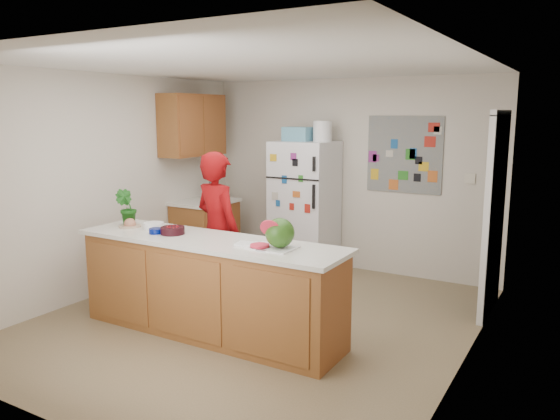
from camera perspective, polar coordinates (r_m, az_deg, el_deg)
The scene contains 26 objects.
floor at distance 5.62m, azimuth -2.43°, elevation -11.52°, with size 4.00×4.50×0.02m, color brown.
wall_back at distance 7.27m, azimuth 7.17°, elevation 3.64°, with size 4.00×0.02×2.50m, color beige.
wall_left at distance 6.58m, azimuth -17.43°, elevation 2.58°, with size 0.02×4.50×2.50m, color beige.
wall_right at distance 4.54m, azimuth 19.35°, elevation -0.74°, with size 0.02×4.50×2.50m, color beige.
ceiling at distance 5.24m, azimuth -2.64°, elevation 15.04°, with size 4.00×4.50×0.02m, color white.
doorway at distance 5.99m, azimuth 21.67°, elevation -0.60°, with size 0.03×0.85×2.04m, color black.
peninsula_base at distance 5.19m, azimuth -7.36°, elevation -8.16°, with size 2.60×0.62×0.88m, color brown.
peninsula_top at distance 5.06m, azimuth -7.48°, elevation -3.21°, with size 2.68×0.70×0.04m, color silver.
side_counter_base at distance 7.48m, azimuth -7.79°, elevation -2.56°, with size 0.60×0.80×0.86m, color brown.
side_counter_top at distance 7.40m, azimuth -7.87°, elevation 0.84°, with size 0.64×0.84×0.04m, color silver.
upper_cabinets at distance 7.35m, azimuth -9.11°, elevation 8.74°, with size 0.35×1.00×0.80m, color brown.
refrigerator at distance 7.18m, azimuth 2.60°, elevation 0.40°, with size 0.75×0.70×1.70m, color silver.
fridge_top_bin at distance 7.13m, azimuth 1.94°, elevation 7.94°, with size 0.35×0.28×0.18m, color #5999B2.
photo_collage at distance 6.96m, azimuth 12.86°, elevation 5.67°, with size 0.95×0.01×0.95m, color slate.
person at distance 5.72m, azimuth -6.50°, elevation -2.28°, with size 0.61×0.40×1.67m, color #710608.
blender_appliance at distance 7.45m, azimuth -6.93°, elevation 2.56°, with size 0.13×0.13×0.38m, color black.
cutting_board at distance 4.66m, azimuth -0.79°, elevation -3.96°, with size 0.39×0.29×0.01m, color white.
watermelon at distance 4.62m, azimuth -0.03°, elevation -2.40°, with size 0.25×0.25×0.25m, color #336013.
watermelon_slice at distance 4.67m, azimuth -2.14°, elevation -3.74°, with size 0.17×0.17×0.02m, color red.
cherry_bowl at distance 5.30m, azimuth -11.15°, elevation -2.11°, with size 0.23×0.23×0.07m, color black.
white_bowl at distance 5.59m, azimuth -13.06°, elevation -1.59°, with size 0.20×0.20×0.06m, color white.
cobalt_bowl at distance 5.36m, azimuth -12.82°, elevation -2.14°, with size 0.14×0.14×0.05m, color #020E58.
plate at distance 5.74m, azimuth -15.40°, elevation -1.63°, with size 0.22×0.22×0.02m, color beige.
paper_towel at distance 4.78m, azimuth -3.54°, elevation -3.56°, with size 0.17×0.15×0.02m, color silver.
keys at distance 4.57m, azimuth -1.96°, elevation -4.26°, with size 0.09×0.04×0.01m, color gray.
potted_plant at distance 5.77m, azimuth -15.77°, elevation 0.24°, with size 0.21×0.17×0.37m, color #1C4A12.
Camera 1 is at (2.83, -4.39, 2.06)m, focal length 35.00 mm.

